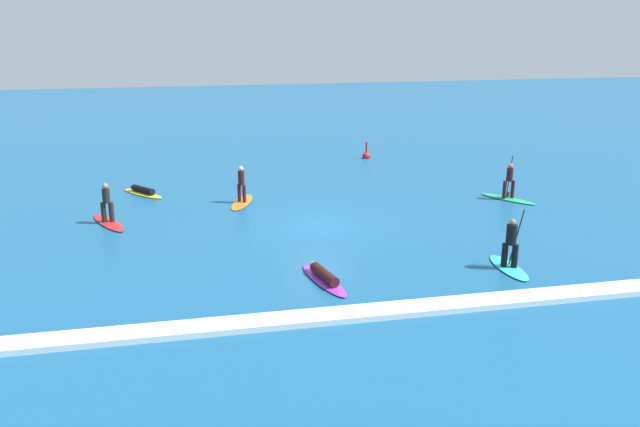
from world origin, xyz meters
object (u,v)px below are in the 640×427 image
surfer_on_green_board (508,190)px  surfer_on_purple_board (324,277)px  marker_buoy (366,155)px  surfer_on_orange_board (242,194)px  surfer_on_teal_board (510,255)px  surfer_on_red_board (108,215)px  surfer_on_yellow_board (143,191)px

surfer_on_green_board → surfer_on_purple_board: size_ratio=0.88×
surfer_on_green_board → marker_buoy: (-4.03, 10.69, -0.29)m
surfer_on_orange_board → marker_buoy: (8.53, 8.68, -0.26)m
surfer_on_teal_board → surfer_on_purple_board: surfer_on_teal_board is taller
surfer_on_red_board → marker_buoy: bearing=101.6°
surfer_on_yellow_board → marker_buoy: 14.52m
surfer_on_red_board → marker_buoy: 17.95m
surfer_on_teal_board → surfer_on_orange_board: surfer_on_teal_board is taller
marker_buoy → surfer_on_teal_board: bearing=-90.7°
surfer_on_green_board → marker_buoy: size_ratio=2.45×
surfer_on_teal_board → surfer_on_red_board: bearing=60.5°
surfer_on_red_board → surfer_on_teal_board: surfer_on_teal_board is taller
surfer_on_green_board → surfer_on_yellow_board: size_ratio=1.07×
surfer_on_purple_board → surfer_on_red_board: bearing=30.3°
surfer_on_orange_board → surfer_on_yellow_board: size_ratio=1.11×
surfer_on_red_board → surfer_on_yellow_board: 4.83m
surfer_on_yellow_board → marker_buoy: size_ratio=2.29×
surfer_on_purple_board → surfer_on_yellow_board: 14.25m
surfer_on_red_board → surfer_on_yellow_board: (1.20, 4.67, -0.26)m
surfer_on_green_board → marker_buoy: surfer_on_green_board is taller
surfer_on_purple_board → surfer_on_teal_board: bearing=-105.0°
surfer_on_red_board → surfer_on_purple_board: bearing=18.2°
surfer_on_yellow_board → marker_buoy: bearing=-104.1°
marker_buoy → surfer_on_red_board: bearing=-143.2°
surfer_on_red_board → surfer_on_purple_board: (7.61, -8.05, -0.24)m
surfer_on_teal_board → surfer_on_green_board: bearing=-26.2°
surfer_on_red_board → surfer_on_orange_board: bearing=84.3°
surfer_on_teal_board → surfer_on_orange_board: (-8.30, 10.35, -0.08)m
surfer_on_purple_board → surfer_on_yellow_board: (-6.41, 12.72, -0.02)m
surfer_on_red_board → surfer_on_purple_board: 11.08m
surfer_on_orange_board → surfer_on_red_board: bearing=128.7°
surfer_on_green_board → surfer_on_orange_board: (-12.57, 2.01, -0.02)m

